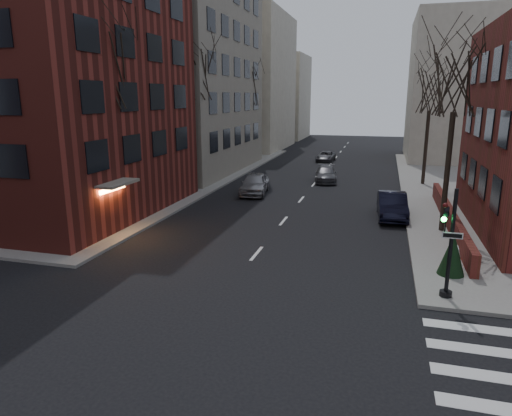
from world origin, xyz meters
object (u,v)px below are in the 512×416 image
(tree_left_a, at_px, (104,72))
(car_lane_far, at_px, (326,156))
(tree_right_b, at_px, (431,92))
(tree_left_b, at_px, (195,74))
(car_lane_silver, at_px, (255,184))
(parked_sedan, at_px, (392,206))
(sandwich_board, at_px, (454,258))
(car_lane_gray, at_px, (326,174))
(streetlamp_far, at_px, (258,124))
(tree_left_c, at_px, (247,88))
(tree_right_a, at_px, (456,80))
(streetlamp_near, at_px, (182,140))
(evergreen_shrub, at_px, (452,254))
(traffic_signal, at_px, (448,250))

(tree_left_a, height_order, car_lane_far, tree_left_a)
(tree_right_b, bearing_deg, tree_left_a, -134.36)
(tree_left_b, relative_size, car_lane_silver, 2.31)
(tree_left_a, distance_m, parked_sedan, 18.06)
(parked_sedan, height_order, sandwich_board, parked_sedan)
(tree_left_b, bearing_deg, car_lane_silver, -11.70)
(car_lane_gray, bearing_deg, streetlamp_far, 123.97)
(tree_right_b, bearing_deg, car_lane_silver, -150.72)
(tree_left_b, height_order, tree_right_b, tree_left_b)
(tree_left_b, height_order, tree_left_c, tree_left_b)
(tree_left_b, relative_size, sandwich_board, 10.65)
(tree_left_a, bearing_deg, tree_right_a, 12.80)
(tree_left_a, distance_m, streetlamp_near, 9.07)
(streetlamp_far, xyz_separation_m, evergreen_shrub, (16.64, -30.69, -3.20))
(traffic_signal, relative_size, tree_left_b, 0.37)
(car_lane_far, bearing_deg, tree_left_a, -102.83)
(traffic_signal, bearing_deg, streetlamp_far, 116.06)
(tree_left_c, xyz_separation_m, car_lane_silver, (5.04, -15.04, -7.23))
(tree_left_a, bearing_deg, car_lane_gray, 61.39)
(tree_right_a, relative_size, tree_right_b, 1.06)
(traffic_signal, distance_m, tree_left_b, 24.87)
(parked_sedan, xyz_separation_m, car_lane_far, (-7.00, 23.81, -0.22))
(tree_right_a, distance_m, streetlamp_near, 17.87)
(tree_left_b, distance_m, parked_sedan, 17.94)
(tree_right_a, relative_size, car_lane_silver, 2.08)
(tree_left_a, xyz_separation_m, car_lane_silver, (5.04, 10.96, -7.67))
(tree_left_a, relative_size, car_lane_far, 2.56)
(tree_right_b, relative_size, car_lane_gray, 2.05)
(streetlamp_far, relative_size, car_lane_gray, 1.40)
(streetlamp_near, bearing_deg, traffic_signal, -38.87)
(sandwich_board, bearing_deg, car_lane_silver, 135.66)
(tree_left_a, distance_m, evergreen_shrub, 18.97)
(tree_left_c, height_order, evergreen_shrub, tree_left_c)
(tree_right_a, bearing_deg, tree_left_a, -167.20)
(traffic_signal, height_order, tree_right_b, tree_right_b)
(traffic_signal, xyz_separation_m, tree_right_a, (0.86, 9.01, 6.12))
(tree_left_b, distance_m, streetlamp_far, 16.68)
(tree_left_b, bearing_deg, car_lane_gray, 30.27)
(tree_left_b, distance_m, car_lane_gray, 13.85)
(streetlamp_far, bearing_deg, car_lane_silver, -75.41)
(parked_sedan, height_order, car_lane_silver, car_lane_silver)
(tree_left_c, distance_m, car_lane_far, 11.75)
(streetlamp_near, bearing_deg, car_lane_gray, 46.86)
(tree_left_c, relative_size, tree_right_b, 1.06)
(tree_right_b, height_order, car_lane_far, tree_right_b)
(parked_sedan, xyz_separation_m, sandwich_board, (2.43, -8.57, -0.12))
(streetlamp_far, distance_m, car_lane_far, 8.57)
(tree_left_a, height_order, tree_left_c, tree_left_a)
(car_lane_silver, relative_size, car_lane_gray, 1.05)
(tree_right_b, distance_m, evergreen_shrub, 21.70)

